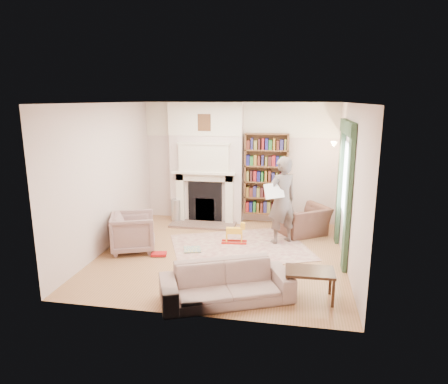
% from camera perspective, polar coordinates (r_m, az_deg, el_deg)
% --- Properties ---
extents(floor, '(4.50, 4.50, 0.00)m').
position_cam_1_polar(floor, '(7.66, -0.34, -8.83)').
color(floor, olive).
rests_on(floor, ground).
extents(ceiling, '(4.50, 4.50, 0.00)m').
position_cam_1_polar(ceiling, '(7.11, -0.37, 12.61)').
color(ceiling, white).
rests_on(ceiling, wall_back).
extents(wall_back, '(4.50, 0.00, 4.50)m').
position_cam_1_polar(wall_back, '(9.44, 2.19, 4.20)').
color(wall_back, silver).
rests_on(wall_back, floor).
extents(wall_front, '(4.50, 0.00, 4.50)m').
position_cam_1_polar(wall_front, '(5.13, -5.03, -3.54)').
color(wall_front, silver).
rests_on(wall_front, floor).
extents(wall_left, '(0.00, 4.50, 4.50)m').
position_cam_1_polar(wall_left, '(7.98, -16.46, 2.01)').
color(wall_left, silver).
rests_on(wall_left, floor).
extents(wall_right, '(0.00, 4.50, 4.50)m').
position_cam_1_polar(wall_right, '(7.19, 17.55, 0.76)').
color(wall_right, silver).
rests_on(wall_right, floor).
extents(fireplace, '(1.70, 0.58, 2.80)m').
position_cam_1_polar(fireplace, '(9.38, -2.54, 4.06)').
color(fireplace, silver).
rests_on(fireplace, floor).
extents(bookcase, '(1.00, 0.24, 1.85)m').
position_cam_1_polar(bookcase, '(9.28, 6.04, 2.57)').
color(bookcase, brown).
rests_on(bookcase, floor).
extents(window, '(0.02, 0.90, 1.30)m').
position_cam_1_polar(window, '(7.57, 17.10, 1.77)').
color(window, silver).
rests_on(window, wall_right).
extents(curtain_left, '(0.07, 0.32, 2.40)m').
position_cam_1_polar(curtain_left, '(6.94, 17.31, -1.36)').
color(curtain_left, '#2B432C').
rests_on(curtain_left, floor).
extents(curtain_right, '(0.07, 0.32, 2.40)m').
position_cam_1_polar(curtain_right, '(8.30, 16.21, 1.03)').
color(curtain_right, '#2B432C').
rests_on(curtain_right, floor).
extents(pelmet, '(0.09, 1.70, 0.24)m').
position_cam_1_polar(pelmet, '(7.45, 17.24, 8.82)').
color(pelmet, '#2B432C').
rests_on(pelmet, wall_right).
extents(wall_sconce, '(0.20, 0.24, 0.24)m').
position_cam_1_polar(wall_sconce, '(8.57, 15.12, 6.21)').
color(wall_sconce, gold).
rests_on(wall_sconce, wall_right).
extents(rug, '(3.13, 2.81, 0.01)m').
position_cam_1_polar(rug, '(7.98, 2.28, -7.87)').
color(rug, beige).
rests_on(rug, floor).
extents(armchair_reading, '(1.26, 1.23, 0.62)m').
position_cam_1_polar(armchair_reading, '(8.80, 11.25, -4.00)').
color(armchair_reading, '#4E2B29').
rests_on(armchair_reading, floor).
extents(armchair_left, '(1.04, 1.02, 0.74)m').
position_cam_1_polar(armchair_left, '(7.91, -12.83, -5.61)').
color(armchair_left, gray).
rests_on(armchair_left, floor).
extents(sofa, '(2.03, 1.43, 0.55)m').
position_cam_1_polar(sofa, '(5.91, 0.34, -12.87)').
color(sofa, gray).
rests_on(sofa, floor).
extents(man_reading, '(0.77, 0.72, 1.78)m').
position_cam_1_polar(man_reading, '(8.06, 8.28, -1.20)').
color(man_reading, '#584C46').
rests_on(man_reading, floor).
extents(newspaper, '(0.41, 0.35, 0.29)m').
position_cam_1_polar(newspaper, '(7.82, 7.18, 0.16)').
color(newspaper, white).
rests_on(newspaper, man_reading).
extents(coffee_table, '(0.71, 0.47, 0.45)m').
position_cam_1_polar(coffee_table, '(6.11, 12.08, -12.80)').
color(coffee_table, '#332112').
rests_on(coffee_table, floor).
extents(paraffin_heater, '(0.26, 0.26, 0.55)m').
position_cam_1_polar(paraffin_heater, '(9.58, -6.81, -2.65)').
color(paraffin_heater, '#B3B7BC').
rests_on(paraffin_heater, floor).
extents(rocking_horse, '(0.52, 0.25, 0.45)m').
position_cam_1_polar(rocking_horse, '(8.11, 1.47, -5.88)').
color(rocking_horse, yellow).
rests_on(rocking_horse, rug).
extents(board_game, '(0.41, 0.41, 0.03)m').
position_cam_1_polar(board_game, '(7.82, -4.55, -8.19)').
color(board_game, '#E8C952').
rests_on(board_game, rug).
extents(game_box_lid, '(0.31, 0.24, 0.05)m').
position_cam_1_polar(game_box_lid, '(7.65, -9.27, -8.73)').
color(game_box_lid, '#A71316').
rests_on(game_box_lid, rug).
extents(comic_annuals, '(0.62, 0.48, 0.02)m').
position_cam_1_polar(comic_annuals, '(7.19, 0.69, -10.19)').
color(comic_annuals, red).
rests_on(comic_annuals, rug).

